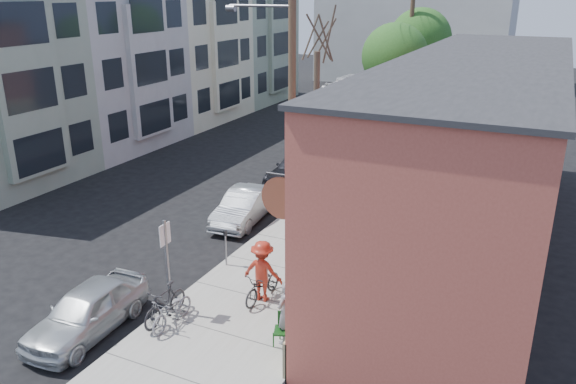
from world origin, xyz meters
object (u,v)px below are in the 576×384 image
at_px(parking_meter_near, 226,242).
at_px(patio_chair_b, 283,330).
at_px(sign_post, 167,259).
at_px(patron_grey, 286,312).
at_px(patron_green, 324,271).
at_px(patio_chair_a, 306,303).
at_px(car_1, 245,206).
at_px(tree_leafy_mid, 395,57).
at_px(utility_pole_near, 291,85).
at_px(tree_bare, 316,132).
at_px(parked_bike_b, 172,310).
at_px(car_0, 87,311).
at_px(parking_meter_far, 327,168).
at_px(car_4, 371,116).
at_px(tree_leafy_far, 420,40).
at_px(cyclist, 263,271).
at_px(parked_bike_a, 165,303).
at_px(car_3, 341,138).
at_px(bus, 360,93).

distance_m(parking_meter_near, patio_chair_b, 4.85).
relative_size(sign_post, patron_grey, 1.61).
distance_m(parking_meter_near, patron_green, 3.68).
bearing_deg(patron_green, patio_chair_a, -23.28).
bearing_deg(patron_grey, patron_green, -171.61).
bearing_deg(car_1, tree_leafy_mid, 76.07).
relative_size(utility_pole_near, tree_bare, 1.58).
bearing_deg(utility_pole_near, parked_bike_b, -87.39).
relative_size(patio_chair_b, car_0, 0.23).
relative_size(patio_chair_b, patron_green, 0.52).
bearing_deg(parking_meter_far, car_4, 97.69).
bearing_deg(tree_leafy_far, cyclist, -86.46).
bearing_deg(parking_meter_near, parked_bike_a, -86.44).
bearing_deg(patio_chair_a, utility_pole_near, 122.12).
distance_m(tree_leafy_mid, car_3, 5.51).
relative_size(patron_green, cyclist, 0.92).
distance_m(tree_bare, tree_leafy_mid, 11.59).
relative_size(patio_chair_b, car_1, 0.22).
relative_size(tree_bare, patio_chair_b, 7.20).
distance_m(patio_chair_b, car_4, 24.73).
height_order(car_4, bus, bus).
bearing_deg(sign_post, car_0, -135.07).
xyz_separation_m(patron_grey, car_3, (-5.09, 17.88, -0.18)).
height_order(tree_bare, bus, tree_bare).
bearing_deg(tree_leafy_mid, car_3, -126.09).
xyz_separation_m(patron_grey, car_1, (-5.07, 6.81, -0.37)).
distance_m(utility_pole_near, parked_bike_a, 9.48).
relative_size(patio_chair_b, parked_bike_b, 0.53).
height_order(parking_meter_near, tree_leafy_mid, tree_leafy_mid).
bearing_deg(car_3, cyclist, -73.06).
relative_size(parking_meter_near, patio_chair_a, 1.41).
relative_size(tree_bare, patron_grey, 3.64).
bearing_deg(patron_grey, parked_bike_b, -70.03).
bearing_deg(car_3, patron_green, -67.08).
height_order(patio_chair_a, bus, bus).
height_order(sign_post, patio_chair_b, sign_post).
bearing_deg(parked_bike_a, parking_meter_near, 95.30).
bearing_deg(patio_chair_b, parking_meter_far, 85.98).
bearing_deg(bus, tree_leafy_mid, -57.98).
xyz_separation_m(parking_meter_far, patron_green, (3.64, -9.42, 0.02)).
bearing_deg(cyclist, tree_leafy_far, -88.87).
bearing_deg(tree_leafy_mid, sign_post, -91.24).
distance_m(tree_leafy_mid, bus, 10.52).
relative_size(utility_pole_near, patio_chair_b, 11.36).
xyz_separation_m(parked_bike_b, car_4, (-2.15, 24.60, 0.28)).
bearing_deg(patron_green, utility_pole_near, -168.87).
bearing_deg(tree_bare, sign_post, -92.75).
bearing_deg(tree_leafy_mid, patio_chair_a, -80.98).
xyz_separation_m(patio_chair_b, car_3, (-5.11, 18.06, 0.25)).
distance_m(parking_meter_far, parked_bike_b, 12.54).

